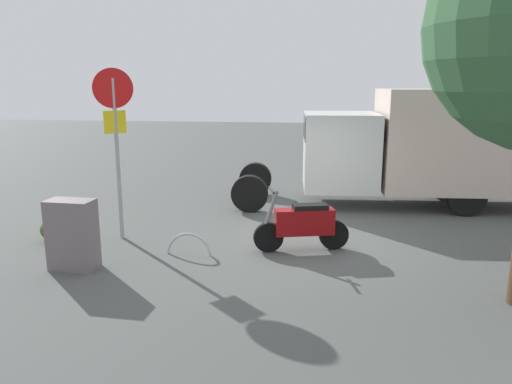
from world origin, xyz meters
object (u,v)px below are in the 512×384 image
(box_truck_near, at_px, (436,143))
(motorcycle, at_px, (304,224))
(utility_cabinet, at_px, (72,235))
(bike_rack_hoop, at_px, (189,255))
(stop_sign, at_px, (115,127))

(box_truck_near, bearing_deg, motorcycle, 47.90)
(box_truck_near, distance_m, utility_cabinet, 8.84)
(bike_rack_hoop, bearing_deg, motorcycle, -165.47)
(stop_sign, xyz_separation_m, utility_cabinet, (0.13, 1.71, -1.65))
(utility_cabinet, relative_size, bike_rack_hoop, 1.40)
(motorcycle, xyz_separation_m, bike_rack_hoop, (2.06, 0.53, -0.52))
(box_truck_near, relative_size, bike_rack_hoop, 9.94)
(stop_sign, bearing_deg, bike_rack_hoop, 153.53)
(motorcycle, distance_m, bike_rack_hoop, 2.19)
(stop_sign, bearing_deg, motorcycle, 175.75)
(motorcycle, distance_m, utility_cabinet, 4.08)
(stop_sign, height_order, bike_rack_hoop, stop_sign)
(box_truck_near, distance_m, bike_rack_hoop, 7.04)
(box_truck_near, height_order, stop_sign, stop_sign)
(box_truck_near, height_order, utility_cabinet, box_truck_near)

